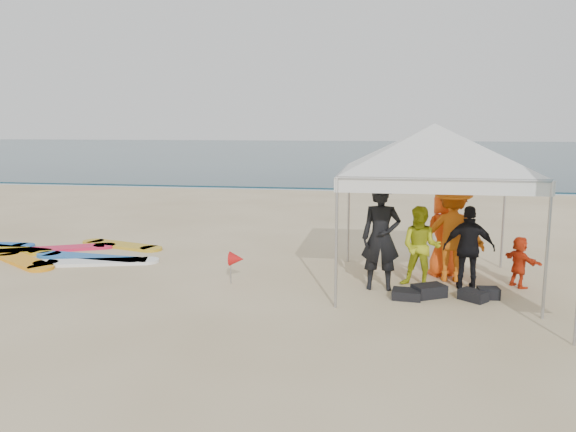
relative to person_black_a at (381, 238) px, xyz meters
The scene contains 13 objects.
ground 3.41m from the person_black_a, 147.68° to the right, with size 120.00×120.00×0.00m, color beige.
ocean 58.33m from the person_black_a, 92.71° to the left, with size 160.00×84.00×0.08m, color #0C2633.
shoreline_foam 16.71m from the person_black_a, 99.51° to the left, with size 160.00×1.20×0.01m, color silver.
person_black_a is the anchor object (origin of this frame).
person_yellow 0.82m from the person_black_a, 19.89° to the left, with size 0.75×0.58×1.54m, color #B8C21B.
person_orange_a 1.60m from the person_black_a, 31.06° to the left, with size 1.25×0.72×1.93m, color orange.
person_black_b 1.65m from the person_black_a, ahead, with size 0.93×0.39×1.58m, color black.
person_orange_b 1.74m from the person_black_a, 43.48° to the left, with size 0.85×0.55×1.74m, color #FC5516.
person_seated 2.70m from the person_black_a, 12.40° to the left, with size 0.90×0.29×0.98m, color red.
canopy_tent 2.31m from the person_black_a, 23.94° to the left, with size 4.66×4.66×3.52m.
marker_pennant 2.78m from the person_black_a, behind, with size 0.28×0.28×0.64m.
gear_pile 1.46m from the person_black_a, 20.98° to the right, with size 1.89×0.70×0.22m.
surfboard_spread 7.90m from the person_black_a, 168.08° to the left, with size 5.77×3.19×0.07m.
Camera 1 is at (2.76, -8.60, 3.04)m, focal length 35.00 mm.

